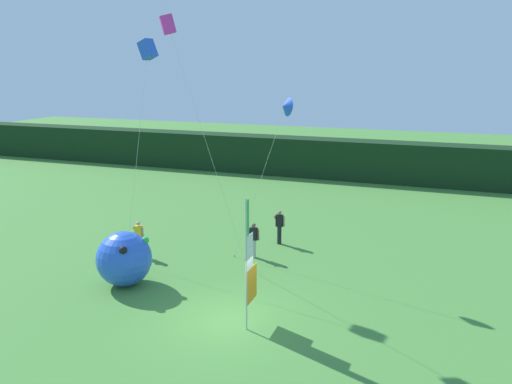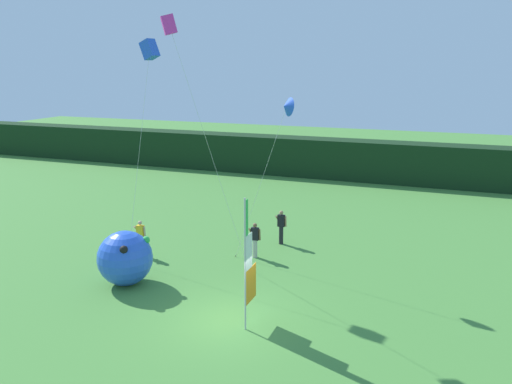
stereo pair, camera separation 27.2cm
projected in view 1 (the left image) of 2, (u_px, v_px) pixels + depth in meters
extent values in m
plane|color=#478438|center=(234.00, 321.00, 18.71)|extent=(120.00, 120.00, 0.00)
cube|color=black|center=(357.00, 160.00, 41.64)|extent=(80.00, 2.40, 3.13)
cylinder|color=#B7B7BC|center=(246.00, 266.00, 17.57)|extent=(0.06, 0.06, 4.70)
cube|color=orange|center=(252.00, 284.00, 18.24)|extent=(0.02, 0.97, 1.25)
cube|color=white|center=(250.00, 252.00, 17.78)|extent=(0.02, 0.60, 1.25)
cube|color=green|center=(248.00, 218.00, 17.32)|extent=(0.02, 0.23, 1.25)
cylinder|color=#B7B2A3|center=(254.00, 249.00, 24.83)|extent=(0.22, 0.22, 0.87)
cube|color=black|center=(254.00, 234.00, 24.66)|extent=(0.36, 0.20, 0.60)
sphere|color=brown|center=(254.00, 225.00, 24.56)|extent=(0.20, 0.20, 0.20)
cylinder|color=brown|center=(250.00, 231.00, 24.77)|extent=(0.09, 0.48, 0.42)
cylinder|color=brown|center=(258.00, 235.00, 24.59)|extent=(0.09, 0.14, 0.56)
cylinder|color=#B7B2A3|center=(139.00, 246.00, 25.06)|extent=(0.22, 0.22, 0.94)
cube|color=yellow|center=(139.00, 231.00, 24.89)|extent=(0.36, 0.20, 0.55)
sphere|color=tan|center=(138.00, 223.00, 24.79)|extent=(0.20, 0.20, 0.20)
cylinder|color=tan|center=(135.00, 229.00, 25.01)|extent=(0.09, 0.48, 0.42)
cylinder|color=tan|center=(143.00, 233.00, 24.83)|extent=(0.09, 0.14, 0.56)
cylinder|color=black|center=(279.00, 235.00, 26.71)|extent=(0.22, 0.22, 0.93)
cube|color=black|center=(279.00, 221.00, 26.53)|extent=(0.36, 0.20, 0.61)
sphere|color=#A37556|center=(280.00, 212.00, 26.43)|extent=(0.20, 0.20, 0.20)
cylinder|color=#A37556|center=(276.00, 218.00, 26.64)|extent=(0.09, 0.48, 0.42)
cylinder|color=#A37556|center=(284.00, 221.00, 26.46)|extent=(0.09, 0.14, 0.56)
sphere|color=blue|center=(124.00, 259.00, 21.55)|extent=(2.29, 2.29, 2.29)
sphere|color=black|center=(123.00, 250.00, 20.53)|extent=(0.32, 0.32, 0.32)
sphere|color=green|center=(145.00, 241.00, 21.58)|extent=(0.32, 0.32, 0.32)
sphere|color=white|center=(130.00, 236.00, 22.27)|extent=(0.32, 0.32, 0.32)
cylinder|color=brown|center=(234.00, 256.00, 24.96)|extent=(0.03, 0.03, 0.08)
cylinder|color=silver|center=(259.00, 186.00, 23.75)|extent=(2.45, 0.08, 7.18)
cone|color=blue|center=(285.00, 107.00, 22.52)|extent=(0.87, 0.88, 0.86)
cylinder|color=brown|center=(247.00, 268.00, 23.54)|extent=(0.03, 0.03, 0.08)
cylinder|color=silver|center=(210.00, 154.00, 22.11)|extent=(2.78, 1.49, 10.48)
cube|color=#DB33A8|center=(168.00, 24.00, 20.67)|extent=(0.80, 0.76, 0.82)
cylinder|color=brown|center=(126.00, 261.00, 24.28)|extent=(0.03, 0.03, 0.08)
cylinder|color=silver|center=(137.00, 158.00, 23.76)|extent=(0.72, 1.60, 9.59)
cube|color=blue|center=(148.00, 49.00, 23.23)|extent=(0.88, 0.66, 0.94)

